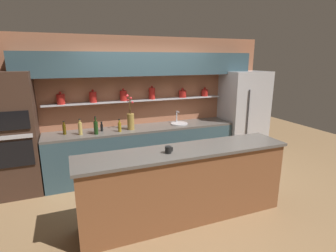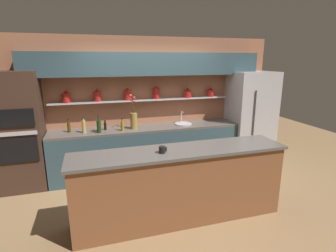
# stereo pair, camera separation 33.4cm
# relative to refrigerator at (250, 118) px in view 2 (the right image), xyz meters

# --- Properties ---
(ground_plane) EXTENTS (12.00, 12.00, 0.00)m
(ground_plane) POSITION_rel_refrigerator_xyz_m (-2.15, -1.20, -0.97)
(ground_plane) COLOR olive
(back_wall_unit) EXTENTS (5.20, 0.44, 2.60)m
(back_wall_unit) POSITION_rel_refrigerator_xyz_m (-2.16, 0.33, 0.58)
(back_wall_unit) COLOR #A86647
(back_wall_unit) RESTS_ON ground_plane
(back_counter_unit) EXTENTS (3.56, 0.62, 0.92)m
(back_counter_unit) POSITION_rel_refrigerator_xyz_m (-2.25, 0.04, -0.51)
(back_counter_unit) COLOR #334C56
(back_counter_unit) RESTS_ON ground_plane
(island_counter) EXTENTS (2.90, 0.61, 1.02)m
(island_counter) POSITION_rel_refrigerator_xyz_m (-2.15, -1.64, -0.45)
(island_counter) COLOR brown
(island_counter) RESTS_ON ground_plane
(refrigerator) EXTENTS (0.89, 0.73, 1.93)m
(refrigerator) POSITION_rel_refrigerator_xyz_m (0.00, 0.00, 0.00)
(refrigerator) COLOR #B7B7BC
(refrigerator) RESTS_ON ground_plane
(oven_tower) EXTENTS (0.70, 0.64, 2.00)m
(oven_tower) POSITION_rel_refrigerator_xyz_m (-4.40, 0.04, 0.03)
(oven_tower) COLOR #3D281E
(oven_tower) RESTS_ON ground_plane
(flower_vase) EXTENTS (0.14, 0.14, 0.65)m
(flower_vase) POSITION_rel_refrigerator_xyz_m (-2.50, -0.01, 0.14)
(flower_vase) COLOR olive
(flower_vase) RESTS_ON back_counter_unit
(sink_fixture) EXTENTS (0.34, 0.34, 0.25)m
(sink_fixture) POSITION_rel_refrigerator_xyz_m (-1.51, 0.05, -0.03)
(sink_fixture) COLOR #B7B7BC
(sink_fixture) RESTS_ON back_counter_unit
(bottle_wine_0) EXTENTS (0.07, 0.07, 0.32)m
(bottle_wine_0) POSITION_rel_refrigerator_xyz_m (-3.13, -0.11, 0.07)
(bottle_wine_0) COLOR #193814
(bottle_wine_0) RESTS_ON back_counter_unit
(bottle_sauce_1) EXTENTS (0.05, 0.05, 0.17)m
(bottle_sauce_1) POSITION_rel_refrigerator_xyz_m (-3.02, 0.07, 0.03)
(bottle_sauce_1) COLOR black
(bottle_sauce_1) RESTS_ON back_counter_unit
(bottle_oil_2) EXTENTS (0.06, 0.06, 0.24)m
(bottle_oil_2) POSITION_rel_refrigerator_xyz_m (-3.64, 0.08, 0.05)
(bottle_oil_2) COLOR #47380A
(bottle_oil_2) RESTS_ON back_counter_unit
(bottle_spirit_3) EXTENTS (0.06, 0.06, 0.26)m
(bottle_spirit_3) POSITION_rel_refrigerator_xyz_m (-3.12, -0.01, 0.06)
(bottle_spirit_3) COLOR #4C2D0C
(bottle_spirit_3) RESTS_ON back_counter_unit
(bottle_spirit_4) EXTENTS (0.07, 0.07, 0.28)m
(bottle_spirit_4) POSITION_rel_refrigerator_xyz_m (-3.39, -0.04, 0.07)
(bottle_spirit_4) COLOR tan
(bottle_spirit_4) RESTS_ON back_counter_unit
(bottle_oil_5) EXTENTS (0.06, 0.06, 0.23)m
(bottle_oil_5) POSITION_rel_refrigerator_xyz_m (-2.72, -0.09, 0.04)
(bottle_oil_5) COLOR olive
(bottle_oil_5) RESTS_ON back_counter_unit
(coffee_mug) EXTENTS (0.10, 0.08, 0.09)m
(coffee_mug) POSITION_rel_refrigerator_xyz_m (-2.42, -1.69, 0.10)
(coffee_mug) COLOR black
(coffee_mug) RESTS_ON island_counter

